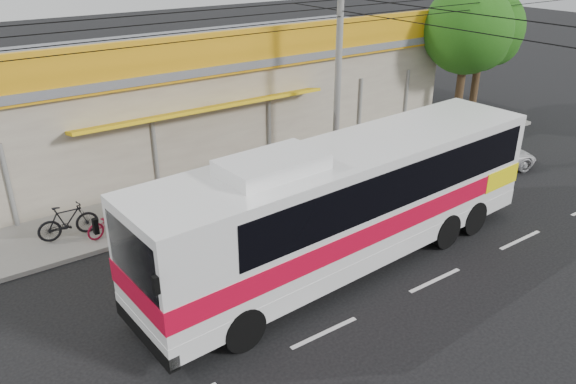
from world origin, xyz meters
name	(u,v)px	position (x,y,z in m)	size (l,w,h in m)	color
ground	(374,244)	(0.00, 0.00, 0.00)	(120.00, 120.00, 0.00)	black
sidewalk	(270,180)	(0.00, 6.00, 0.07)	(30.00, 3.20, 0.15)	gray
lane_markings	(435,280)	(0.00, -2.50, 0.00)	(50.00, 0.12, 0.01)	silver
storefront_building	(202,95)	(-0.01, 11.54, 2.30)	(22.60, 9.20, 5.70)	gray
coach_bus	(354,195)	(-1.23, -0.29, 2.15)	(13.20, 3.57, 4.02)	silver
motorbike_red	(111,221)	(-6.62, 5.18, 0.59)	(0.59, 1.69, 0.89)	maroon
motorbike_dark	(68,221)	(-7.79, 5.71, 0.71)	(0.53, 1.87, 1.12)	black
white_car	(488,156)	(8.12, 1.91, 0.57)	(1.88, 4.07, 1.13)	silver
utility_pole	(340,11)	(2.59, 5.15, 6.39)	(34.00, 14.00, 7.75)	slate
tree_near	(470,32)	(11.48, 6.20, 4.69)	(4.18, 4.18, 6.93)	#342314
tree_far	(485,30)	(13.58, 6.91, 4.51)	(4.02, 4.02, 6.67)	#342314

